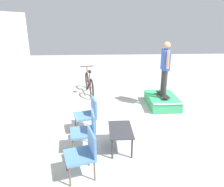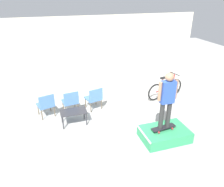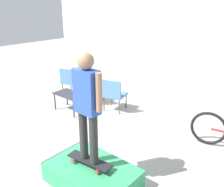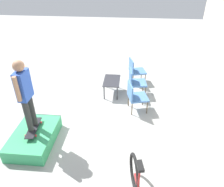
{
  "view_description": "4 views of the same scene",
  "coord_description": "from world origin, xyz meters",
  "px_view_note": "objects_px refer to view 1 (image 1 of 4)",
  "views": [
    {
      "loc": [
        -5.23,
        1.37,
        2.79
      ],
      "look_at": [
        0.34,
        1.05,
        0.84
      ],
      "focal_mm": 35.0,
      "sensor_mm": 36.0,
      "label": 1
    },
    {
      "loc": [
        -1.66,
        -5.29,
        4.04
      ],
      "look_at": [
        0.34,
        1.01,
        0.89
      ],
      "focal_mm": 35.0,
      "sensor_mm": 36.0,
      "label": 2
    },
    {
      "loc": [
        3.78,
        -2.92,
        2.74
      ],
      "look_at": [
        0.46,
        0.93,
        0.84
      ],
      "focal_mm": 40.0,
      "sensor_mm": 36.0,
      "label": 3
    },
    {
      "loc": [
        5.11,
        1.51,
        3.76
      ],
      "look_at": [
        0.49,
        1.08,
        0.9
      ],
      "focal_mm": 35.0,
      "sensor_mm": 36.0,
      "label": 4
    }
  ],
  "objects_px": {
    "skate_ramp_box": "(162,101)",
    "person_skater": "(165,64)",
    "skateboard_on_ramp": "(163,94)",
    "bicycle": "(89,84)",
    "patio_chair_center": "(87,129)",
    "patio_chair_right": "(88,113)",
    "coffee_table": "(121,132)",
    "patio_chair_left": "(84,151)"
  },
  "relations": [
    {
      "from": "skateboard_on_ramp",
      "to": "bicycle",
      "type": "height_order",
      "value": "bicycle"
    },
    {
      "from": "patio_chair_left",
      "to": "patio_chair_center",
      "type": "height_order",
      "value": "same"
    },
    {
      "from": "patio_chair_right",
      "to": "bicycle",
      "type": "height_order",
      "value": "bicycle"
    },
    {
      "from": "skateboard_on_ramp",
      "to": "coffee_table",
      "type": "bearing_deg",
      "value": 139.12
    },
    {
      "from": "skateboard_on_ramp",
      "to": "patio_chair_right",
      "type": "distance_m",
      "value": 2.8
    },
    {
      "from": "coffee_table",
      "to": "patio_chair_left",
      "type": "xyz_separation_m",
      "value": [
        -0.83,
        0.74,
        0.09
      ]
    },
    {
      "from": "skateboard_on_ramp",
      "to": "patio_chair_right",
      "type": "relative_size",
      "value": 0.89
    },
    {
      "from": "patio_chair_right",
      "to": "bicycle",
      "type": "distance_m",
      "value": 3.0
    },
    {
      "from": "person_skater",
      "to": "coffee_table",
      "type": "relative_size",
      "value": 1.98
    },
    {
      "from": "skateboard_on_ramp",
      "to": "person_skater",
      "type": "height_order",
      "value": "person_skater"
    },
    {
      "from": "person_skater",
      "to": "patio_chair_center",
      "type": "height_order",
      "value": "person_skater"
    },
    {
      "from": "skateboard_on_ramp",
      "to": "patio_chair_left",
      "type": "height_order",
      "value": "patio_chair_left"
    },
    {
      "from": "patio_chair_center",
      "to": "patio_chair_right",
      "type": "height_order",
      "value": "same"
    },
    {
      "from": "person_skater",
      "to": "bicycle",
      "type": "height_order",
      "value": "person_skater"
    },
    {
      "from": "person_skater",
      "to": "patio_chair_right",
      "type": "distance_m",
      "value": 2.94
    },
    {
      "from": "skate_ramp_box",
      "to": "patio_chair_left",
      "type": "relative_size",
      "value": 1.6
    },
    {
      "from": "patio_chair_left",
      "to": "patio_chair_right",
      "type": "relative_size",
      "value": 1.0
    },
    {
      "from": "skateboard_on_ramp",
      "to": "patio_chair_left",
      "type": "distance_m",
      "value": 3.98
    },
    {
      "from": "skateboard_on_ramp",
      "to": "bicycle",
      "type": "bearing_deg",
      "value": 52.12
    },
    {
      "from": "skateboard_on_ramp",
      "to": "patio_chair_left",
      "type": "bearing_deg",
      "value": 136.93
    },
    {
      "from": "skateboard_on_ramp",
      "to": "coffee_table",
      "type": "relative_size",
      "value": 0.92
    },
    {
      "from": "patio_chair_center",
      "to": "bicycle",
      "type": "xyz_separation_m",
      "value": [
        3.86,
        0.11,
        -0.12
      ]
    },
    {
      "from": "coffee_table",
      "to": "patio_chair_center",
      "type": "bearing_deg",
      "value": 89.06
    },
    {
      "from": "patio_chair_left",
      "to": "skateboard_on_ramp",
      "type": "bearing_deg",
      "value": 127.84
    },
    {
      "from": "skate_ramp_box",
      "to": "person_skater",
      "type": "relative_size",
      "value": 0.84
    },
    {
      "from": "patio_chair_center",
      "to": "patio_chair_right",
      "type": "xyz_separation_m",
      "value": [
        0.86,
        0.0,
        0.0
      ]
    },
    {
      "from": "patio_chair_left",
      "to": "bicycle",
      "type": "distance_m",
      "value": 4.7
    },
    {
      "from": "skate_ramp_box",
      "to": "patio_chair_left",
      "type": "height_order",
      "value": "patio_chair_left"
    },
    {
      "from": "person_skater",
      "to": "coffee_table",
      "type": "distance_m",
      "value": 3.04
    },
    {
      "from": "skate_ramp_box",
      "to": "patio_chair_center",
      "type": "relative_size",
      "value": 1.6
    },
    {
      "from": "person_skater",
      "to": "patio_chair_center",
      "type": "distance_m",
      "value": 3.46
    },
    {
      "from": "bicycle",
      "to": "patio_chair_center",
      "type": "bearing_deg",
      "value": 169.88
    },
    {
      "from": "person_skater",
      "to": "patio_chair_left",
      "type": "bearing_deg",
      "value": 144.76
    },
    {
      "from": "patio_chair_right",
      "to": "person_skater",
      "type": "bearing_deg",
      "value": 108.29
    },
    {
      "from": "person_skater",
      "to": "patio_chair_center",
      "type": "relative_size",
      "value": 1.92
    },
    {
      "from": "skateboard_on_ramp",
      "to": "patio_chair_right",
      "type": "xyz_separation_m",
      "value": [
        -1.51,
        2.36,
        0.09
      ]
    },
    {
      "from": "skateboard_on_ramp",
      "to": "bicycle",
      "type": "relative_size",
      "value": 0.45
    },
    {
      "from": "coffee_table",
      "to": "patio_chair_left",
      "type": "relative_size",
      "value": 0.97
    },
    {
      "from": "skate_ramp_box",
      "to": "patio_chair_center",
      "type": "bearing_deg",
      "value": 135.69
    },
    {
      "from": "skate_ramp_box",
      "to": "coffee_table",
      "type": "bearing_deg",
      "value": 146.33
    },
    {
      "from": "skate_ramp_box",
      "to": "patio_chair_center",
      "type": "distance_m",
      "value": 3.4
    },
    {
      "from": "coffee_table",
      "to": "skate_ramp_box",
      "type": "bearing_deg",
      "value": -33.67
    }
  ]
}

